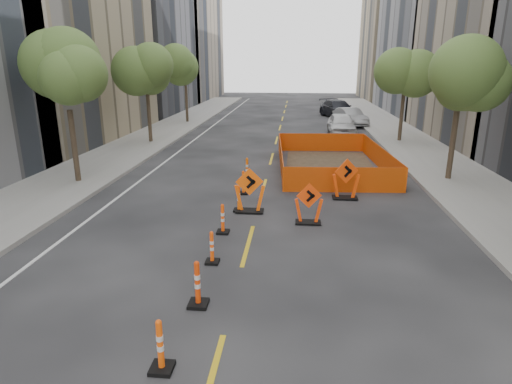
# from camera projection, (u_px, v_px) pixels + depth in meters

# --- Properties ---
(ground_plane) EXTENTS (140.00, 140.00, 0.00)m
(ground_plane) POSITION_uv_depth(u_px,v_px,m) (227.00, 321.00, 9.10)
(ground_plane) COLOR black
(sidewalk_left) EXTENTS (4.00, 90.00, 0.15)m
(sidewalk_left) POSITION_uv_depth(u_px,v_px,m) (87.00, 171.00, 21.32)
(sidewalk_left) COLOR gray
(sidewalk_left) RESTS_ON ground
(sidewalk_right) EXTENTS (4.00, 90.00, 0.15)m
(sidewalk_right) POSITION_uv_depth(u_px,v_px,m) (461.00, 180.00, 19.70)
(sidewalk_right) COLOR gray
(sidewalk_right) RESTS_ON ground
(bld_left_d) EXTENTS (12.00, 16.00, 14.00)m
(bld_left_d) POSITION_uv_depth(u_px,v_px,m) (127.00, 45.00, 45.91)
(bld_left_d) COLOR #4C4C51
(bld_left_d) RESTS_ON ground
(bld_left_e) EXTENTS (12.00, 20.00, 20.00)m
(bld_left_e) POSITION_uv_depth(u_px,v_px,m) (169.00, 27.00, 60.64)
(bld_left_e) COLOR gray
(bld_left_e) RESTS_ON ground
(bld_right_d) EXTENTS (12.00, 18.00, 20.00)m
(bld_right_d) POSITION_uv_depth(u_px,v_px,m) (456.00, 13.00, 42.93)
(bld_right_d) COLOR gray
(bld_right_d) RESTS_ON ground
(bld_right_e) EXTENTS (12.00, 14.00, 16.00)m
(bld_right_e) POSITION_uv_depth(u_px,v_px,m) (408.00, 42.00, 61.03)
(bld_right_e) COLOR tan
(bld_right_e) RESTS_ON ground
(tree_l_b) EXTENTS (2.80, 2.80, 5.95)m
(tree_l_b) POSITION_uv_depth(u_px,v_px,m) (66.00, 81.00, 18.06)
(tree_l_b) COLOR #382B1E
(tree_l_b) RESTS_ON ground
(tree_l_c) EXTENTS (2.80, 2.80, 5.95)m
(tree_l_c) POSITION_uv_depth(u_px,v_px,m) (146.00, 74.00, 27.58)
(tree_l_c) COLOR #382B1E
(tree_l_c) RESTS_ON ground
(tree_l_d) EXTENTS (2.80, 2.80, 5.95)m
(tree_l_d) POSITION_uv_depth(u_px,v_px,m) (185.00, 71.00, 37.10)
(tree_l_d) COLOR #382B1E
(tree_l_d) RESTS_ON ground
(tree_r_b) EXTENTS (2.80, 2.80, 5.95)m
(tree_r_b) POSITION_uv_depth(u_px,v_px,m) (461.00, 80.00, 18.45)
(tree_r_b) COLOR #382B1E
(tree_r_b) RESTS_ON ground
(tree_r_c) EXTENTS (2.80, 2.80, 5.95)m
(tree_r_c) POSITION_uv_depth(u_px,v_px,m) (406.00, 74.00, 27.97)
(tree_r_c) COLOR #382B1E
(tree_r_c) RESTS_ON ground
(channelizer_2) EXTENTS (0.41, 0.41, 1.03)m
(channelizer_2) POSITION_uv_depth(u_px,v_px,m) (160.00, 345.00, 7.51)
(channelizer_2) COLOR #F5500A
(channelizer_2) RESTS_ON ground
(channelizer_3) EXTENTS (0.44, 0.44, 1.11)m
(channelizer_3) POSITION_uv_depth(u_px,v_px,m) (197.00, 284.00, 9.53)
(channelizer_3) COLOR red
(channelizer_3) RESTS_ON ground
(channelizer_4) EXTENTS (0.37, 0.37, 0.93)m
(channelizer_4) POSITION_uv_depth(u_px,v_px,m) (212.00, 247.00, 11.61)
(channelizer_4) COLOR #FF4B0A
(channelizer_4) RESTS_ON ground
(channelizer_5) EXTENTS (0.39, 0.39, 0.99)m
(channelizer_5) POSITION_uv_depth(u_px,v_px,m) (223.00, 219.00, 13.65)
(channelizer_5) COLOR #FC490A
(channelizer_5) RESTS_ON ground
(channelizer_6) EXTENTS (0.39, 0.39, 0.99)m
(channelizer_6) POSITION_uv_depth(u_px,v_px,m) (239.00, 198.00, 15.67)
(channelizer_6) COLOR #ED5909
(channelizer_6) RESTS_ON ground
(channelizer_7) EXTENTS (0.39, 0.39, 0.99)m
(channelizer_7) POSITION_uv_depth(u_px,v_px,m) (243.00, 182.00, 17.73)
(channelizer_7) COLOR #FF4D0A
(channelizer_7) RESTS_ON ground
(channelizer_8) EXTENTS (0.42, 0.42, 1.07)m
(channelizer_8) POSITION_uv_depth(u_px,v_px,m) (247.00, 169.00, 19.77)
(channelizer_8) COLOR #D55109
(channelizer_8) RESTS_ON ground
(chevron_sign_left) EXTENTS (1.23, 0.88, 1.67)m
(chevron_sign_left) POSITION_uv_depth(u_px,v_px,m) (250.00, 190.00, 15.47)
(chevron_sign_left) COLOR #FF590A
(chevron_sign_left) RESTS_ON ground
(chevron_sign_center) EXTENTS (1.06, 0.77, 1.43)m
(chevron_sign_center) POSITION_uv_depth(u_px,v_px,m) (309.00, 203.00, 14.41)
(chevron_sign_center) COLOR #FE410A
(chevron_sign_center) RESTS_ON ground
(chevron_sign_right) EXTENTS (1.27, 1.01, 1.66)m
(chevron_sign_right) POSITION_uv_depth(u_px,v_px,m) (346.00, 179.00, 16.99)
(chevron_sign_right) COLOR #F5430A
(chevron_sign_right) RESTS_ON ground
(safety_fence) EXTENTS (5.66, 9.04, 1.09)m
(safety_fence) POSITION_uv_depth(u_px,v_px,m) (331.00, 158.00, 22.09)
(safety_fence) COLOR #F6550C
(safety_fence) RESTS_ON ground
(parked_car_near) EXTENTS (1.96, 4.78, 1.62)m
(parked_car_near) POSITION_uv_depth(u_px,v_px,m) (342.00, 124.00, 31.97)
(parked_car_near) COLOR silver
(parked_car_near) RESTS_ON ground
(parked_car_mid) EXTENTS (2.85, 4.72, 1.47)m
(parked_car_mid) POSITION_uv_depth(u_px,v_px,m) (350.00, 117.00, 36.84)
(parked_car_mid) COLOR gray
(parked_car_mid) RESTS_ON ground
(parked_car_far) EXTENTS (3.88, 6.16, 1.66)m
(parked_car_far) POSITION_uv_depth(u_px,v_px,m) (338.00, 109.00, 42.28)
(parked_car_far) COLOR black
(parked_car_far) RESTS_ON ground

